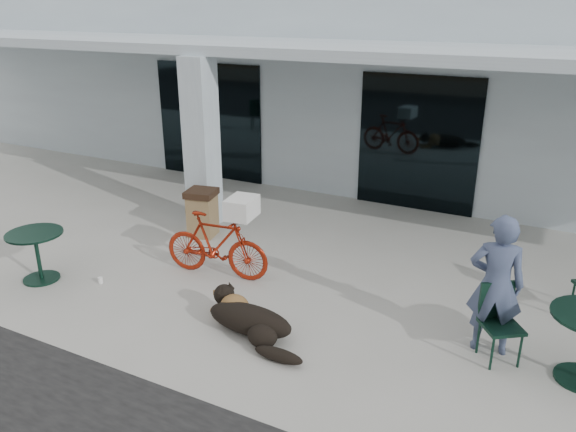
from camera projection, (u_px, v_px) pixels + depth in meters
The scene contains 14 objects.
ground at pixel (200, 291), 8.25m from camera, with size 80.00×80.00×0.00m, color #A9A8A0.
building at pixel (388, 74), 14.53m from camera, with size 22.00×7.00×4.50m, color silver.
storefront_glass_left at pixel (209, 121), 13.29m from camera, with size 2.80×0.06×2.70m, color black.
storefront_glass_right at pixel (417, 144), 11.15m from camera, with size 2.40×0.06×2.70m, color black.
column at pixel (202, 144), 10.26m from camera, with size 0.50×0.50×3.12m, color silver.
overhang at pixel (307, 48), 10.11m from camera, with size 22.00×2.80×0.18m, color silver.
bicycle at pixel (216, 245), 8.56m from camera, with size 0.48×1.70×1.02m, color maroon.
laundry_basket at pixel (242, 208), 8.18m from camera, with size 0.51×0.38×0.30m, color white.
dog at pixel (250, 318), 7.11m from camera, with size 1.36×0.45×0.45m, color black, non-canonical shape.
cup_near_dog at pixel (100, 280), 8.48m from camera, with size 0.07×0.07×0.09m, color white.
cafe_table_near at pixel (38, 256), 8.47m from camera, with size 0.83×0.83×0.78m, color black, non-canonical shape.
cafe_chair_far_a at pixel (502, 326), 6.50m from camera, with size 0.42×0.46×0.94m, color black, non-canonical shape.
person at pixel (496, 285), 6.57m from camera, with size 0.64×0.42×1.75m, color #404C6C.
trash_receptacle at pixel (202, 213), 10.11m from camera, with size 0.51×0.51×0.86m, color olive, non-canonical shape.
Camera 1 is at (4.51, -5.92, 3.96)m, focal length 35.00 mm.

